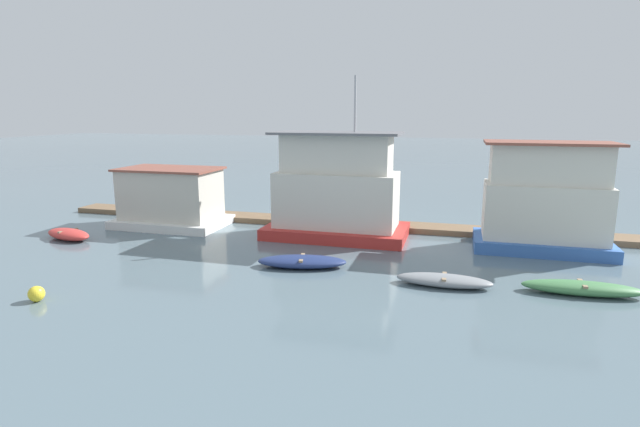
{
  "coord_description": "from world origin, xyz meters",
  "views": [
    {
      "loc": [
        6.5,
        -24.42,
        6.41
      ],
      "look_at": [
        0.0,
        -1.0,
        1.4
      ],
      "focal_mm": 28.0,
      "sensor_mm": 36.0,
      "label": 1
    }
  ],
  "objects": [
    {
      "name": "ground_plane",
      "position": [
        0.0,
        0.0,
        0.0
      ],
      "size": [
        200.0,
        200.0,
        0.0
      ],
      "primitive_type": "plane",
      "color": "slate"
    },
    {
      "name": "dock_walkway",
      "position": [
        0.0,
        2.53,
        0.15
      ],
      "size": [
        33.8,
        1.72,
        0.3
      ],
      "primitive_type": "cube",
      "color": "brown",
      "rests_on": "ground_plane"
    },
    {
      "name": "houseboat_white",
      "position": [
        -9.0,
        -0.0,
        1.56
      ],
      "size": [
        6.04,
        3.81,
        3.3
      ],
      "color": "white",
      "rests_on": "ground_plane"
    },
    {
      "name": "houseboat_red",
      "position": [
        0.58,
        0.1,
        2.34
      ],
      "size": [
        7.2,
        3.99,
        8.11
      ],
      "color": "red",
      "rests_on": "ground_plane"
    },
    {
      "name": "houseboat_blue",
      "position": [
        10.44,
        0.11,
        2.31
      ],
      "size": [
        6.04,
        3.2,
        5.05
      ],
      "color": "#3866B7",
      "rests_on": "ground_plane"
    },
    {
      "name": "dinghy_red",
      "position": [
        -12.4,
        -4.16,
        0.27
      ],
      "size": [
        3.12,
        1.96,
        0.54
      ],
      "color": "red",
      "rests_on": "ground_plane"
    },
    {
      "name": "dinghy_navy",
      "position": [
        0.43,
        -5.36,
        0.24
      ],
      "size": [
        3.92,
        2.12,
        0.47
      ],
      "color": "navy",
      "rests_on": "ground_plane"
    },
    {
      "name": "dinghy_grey",
      "position": [
        6.23,
        -6.13,
        0.21
      ],
      "size": [
        3.51,
        1.14,
        0.43
      ],
      "color": "gray",
      "rests_on": "ground_plane"
    },
    {
      "name": "dinghy_green",
      "position": [
        10.98,
        -5.74,
        0.24
      ],
      "size": [
        4.12,
        1.19,
        0.48
      ],
      "color": "#47844C",
      "rests_on": "ground_plane"
    },
    {
      "name": "buoy_yellow",
      "position": [
        -7.18,
        -11.45,
        0.27
      ],
      "size": [
        0.54,
        0.54,
        0.54
      ],
      "primitive_type": "sphere",
      "color": "yellow",
      "rests_on": "ground_plane"
    }
  ]
}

